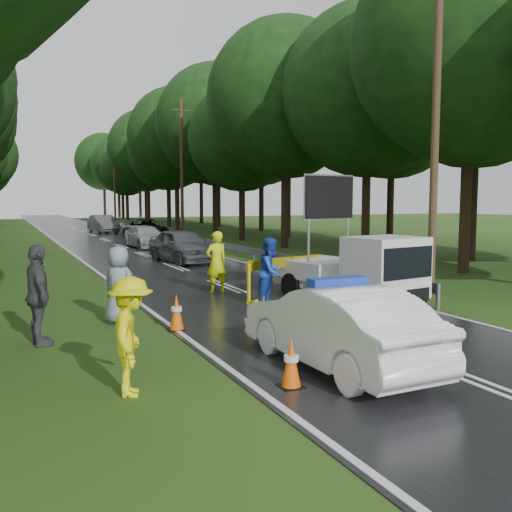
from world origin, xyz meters
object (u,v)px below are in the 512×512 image
officer (216,262)px  queue_car_first (182,246)px  civilian (271,272)px  queue_car_second (146,237)px  queue_car_fourth (103,224)px  police_sedan (337,327)px  queue_car_third (146,230)px  work_truck (356,270)px  barrier (285,268)px

officer → queue_car_first: bearing=-106.8°
officer → civilian: size_ratio=1.03×
queue_car_second → queue_car_fourth: 16.40m
police_sedan → queue_car_third: 32.05m
police_sedan → civilian: 5.90m
work_truck → queue_car_fourth: 37.37m
civilian → queue_car_third: (2.70, 26.06, -0.19)m
queue_car_first → queue_car_second: size_ratio=1.03×
work_truck → queue_car_second: work_truck is taller
work_truck → queue_car_third: bearing=79.1°
barrier → queue_car_third: bearing=68.7°
civilian → queue_car_fourth: 36.49m
civilian → barrier: bearing=7.0°
queue_car_first → queue_car_third: bearing=75.5°
barrier → queue_car_third: (1.83, 25.20, -0.17)m
queue_car_second → queue_car_fourth: queue_car_fourth is taller
officer → civilian: officer is taller
police_sedan → queue_car_first: (2.39, 17.02, 0.07)m
police_sedan → officer: 8.44m
police_sedan → queue_car_third: size_ratio=0.82×
civilian → queue_car_fourth: civilian is taller
barrier → officer: size_ratio=1.46×
work_truck → officer: 4.52m
queue_car_third → queue_car_fourth: 10.47m
barrier → queue_car_second: (0.41, 19.20, -0.27)m
work_truck → officer: size_ratio=2.46×
civilian → queue_car_third: 26.20m
work_truck → barrier: (-1.28, 1.77, -0.05)m
officer → police_sedan: bearing=77.1°
police_sedan → work_truck: (3.64, 4.81, 0.25)m
officer → queue_car_second: 17.49m
police_sedan → queue_car_second: 25.92m
queue_car_third → queue_car_second: bearing=-102.0°
civilian → queue_car_fourth: bearing=49.9°
barrier → queue_car_second: queue_car_second is taller
barrier → queue_car_second: size_ratio=0.63×
barrier → queue_car_first: bearing=72.6°
queue_car_third → queue_car_first: bearing=-95.6°
queue_car_fourth → civilian: bearing=-98.5°
queue_car_first → queue_car_fourth: bearing=81.1°
barrier → civilian: size_ratio=1.50×
work_truck → queue_car_fourth: (-0.69, 37.36, -0.19)m
civilian → queue_car_second: (1.29, 20.06, -0.29)m
police_sedan → work_truck: bearing=-129.4°
work_truck → civilian: work_truck is taller
barrier → queue_car_fourth: 35.60m
barrier → queue_car_third: size_ratio=0.52×
police_sedan → barrier: bearing=-112.0°
work_truck → civilian: size_ratio=2.52×
officer → queue_car_fourth: bearing=-100.4°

